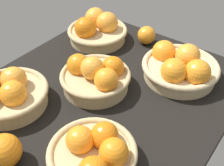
{
  "coord_description": "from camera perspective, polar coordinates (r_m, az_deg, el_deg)",
  "views": [
    {
      "loc": [
        -51.19,
        -42.27,
        61.86
      ],
      "look_at": [
        1.71,
        -2.55,
        7.0
      ],
      "focal_mm": 45.84,
      "sensor_mm": 36.0,
      "label": 1
    }
  ],
  "objects": [
    {
      "name": "market_tray",
      "position": [
        0.9,
        -1.96,
        -2.64
      ],
      "size": [
        84.0,
        72.0,
        3.0
      ],
      "primitive_type": "cube",
      "color": "black",
      "rests_on": "ground"
    },
    {
      "name": "basket_near_right",
      "position": [
        0.95,
        13.41,
        3.12
      ],
      "size": [
        24.99,
        24.99,
        11.17
      ],
      "color": "#D3BC8C",
      "rests_on": "market_tray"
    },
    {
      "name": "basket_far_right",
      "position": [
        1.13,
        -3.01,
        10.6
      ],
      "size": [
        23.06,
        23.06,
        10.8
      ],
      "color": "tan",
      "rests_on": "market_tray"
    },
    {
      "name": "basket_center",
      "position": [
        0.88,
        -3.21,
        1.32
      ],
      "size": [
        21.9,
        21.9,
        11.41
      ],
      "color": "tan",
      "rests_on": "market_tray"
    },
    {
      "name": "basket_near_left",
      "position": [
        0.68,
        -3.57,
        -13.85
      ],
      "size": [
        21.31,
        21.31,
        9.55
      ],
      "color": "tan",
      "rests_on": "market_tray"
    },
    {
      "name": "basket_far_left",
      "position": [
        0.87,
        -20.29,
        -1.92
      ],
      "size": [
        22.64,
        22.64,
        10.97
      ],
      "color": "tan",
      "rests_on": "market_tray"
    },
    {
      "name": "loose_orange_front_gap",
      "position": [
        1.11,
        6.89,
        9.45
      ],
      "size": [
        6.86,
        6.86,
        6.86
      ],
      "primitive_type": "sphere",
      "color": "orange",
      "rests_on": "market_tray"
    },
    {
      "name": "loose_orange_back_gap",
      "position": [
        0.73,
        -20.71,
        -12.56
      ],
      "size": [
        8.29,
        8.29,
        8.29
      ],
      "primitive_type": "sphere",
      "color": "orange",
      "rests_on": "market_tray"
    }
  ]
}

